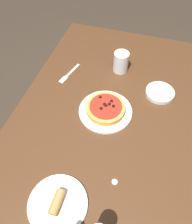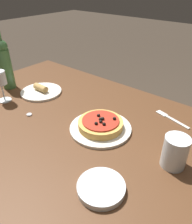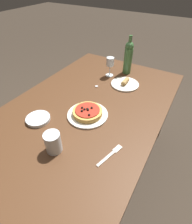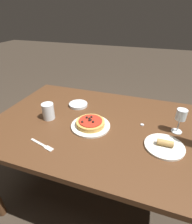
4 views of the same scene
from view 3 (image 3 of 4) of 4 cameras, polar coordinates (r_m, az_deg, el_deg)
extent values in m
plane|color=#382D23|center=(1.75, -2.04, -17.40)|extent=(14.00, 14.00, 0.00)
cube|color=#4C2D19|center=(1.20, -2.84, 1.55)|extent=(1.55, 0.98, 0.03)
cylinder|color=#4C2D19|center=(1.86, 21.19, 0.08)|extent=(0.06, 0.06, 0.71)
cylinder|color=#4C2D19|center=(2.09, -1.71, 7.85)|extent=(0.06, 0.06, 0.71)
cylinder|color=silver|center=(1.10, -2.75, -0.85)|extent=(0.26, 0.26, 0.01)
cylinder|color=gold|center=(1.09, -2.78, -0.03)|extent=(0.19, 0.19, 0.03)
cylinder|color=#A82819|center=(1.08, -2.81, 0.70)|extent=(0.15, 0.15, 0.01)
sphere|color=black|center=(1.09, -4.55, 1.44)|extent=(0.01, 0.01, 0.01)
sphere|color=black|center=(1.03, -2.25, -0.93)|extent=(0.01, 0.01, 0.01)
sphere|color=black|center=(1.07, -3.80, 0.88)|extent=(0.01, 0.01, 0.01)
sphere|color=black|center=(1.07, -2.64, 0.85)|extent=(0.01, 0.01, 0.01)
sphere|color=black|center=(1.07, -2.64, 0.71)|extent=(0.01, 0.01, 0.01)
sphere|color=black|center=(1.08, -2.85, 1.03)|extent=(0.01, 0.01, 0.01)
sphere|color=black|center=(1.08, -1.42, 1.42)|extent=(0.01, 0.01, 0.01)
sphere|color=black|center=(1.06, -4.63, 0.37)|extent=(0.01, 0.01, 0.01)
cylinder|color=silver|center=(1.54, 4.41, 11.88)|extent=(0.07, 0.07, 0.00)
cylinder|color=silver|center=(1.52, 4.50, 13.43)|extent=(0.01, 0.01, 0.09)
cylinder|color=silver|center=(1.49, 4.66, 16.10)|extent=(0.06, 0.06, 0.07)
cylinder|color=#3D6B38|center=(1.56, 10.33, 16.08)|extent=(0.07, 0.07, 0.22)
sphere|color=#3D6B38|center=(1.51, 10.91, 20.38)|extent=(0.07, 0.07, 0.07)
cylinder|color=#3D6B38|center=(1.50, 11.16, 22.13)|extent=(0.03, 0.03, 0.07)
cylinder|color=silver|center=(0.90, -13.85, -9.61)|extent=(0.08, 0.08, 0.11)
cylinder|color=silver|center=(1.12, -18.37, -2.12)|extent=(0.15, 0.15, 0.02)
cube|color=beige|center=(0.89, 3.24, -14.94)|extent=(0.12, 0.05, 0.00)
cube|color=beige|center=(0.93, 6.98, -11.82)|extent=(0.06, 0.04, 0.00)
cylinder|color=silver|center=(1.42, 9.41, 8.96)|extent=(0.22, 0.22, 0.01)
cylinder|color=#B2894C|center=(1.41, 9.51, 9.78)|extent=(0.09, 0.04, 0.04)
cylinder|color=#B7B7BC|center=(1.38, 0.18, 8.37)|extent=(0.02, 0.02, 0.01)
camera|label=1|loc=(1.45, 8.06, 44.37)|focal=35.00mm
camera|label=2|loc=(1.09, -49.01, 17.87)|focal=35.00mm
camera|label=4|loc=(1.11, 57.80, 20.47)|focal=28.00mm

